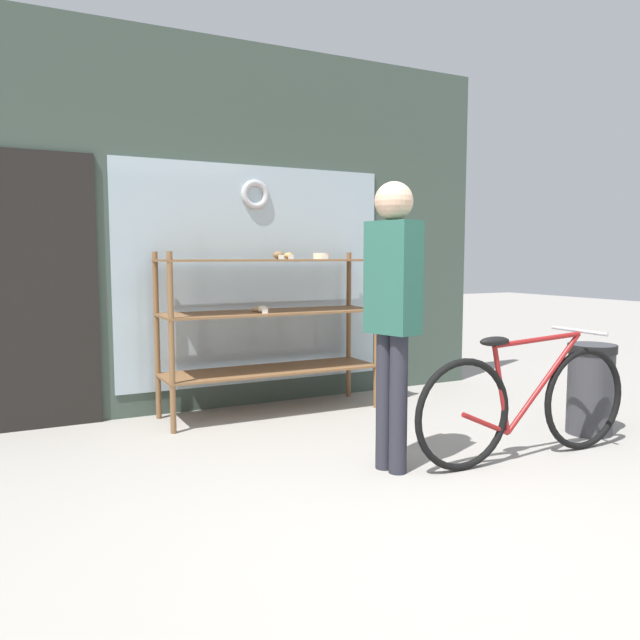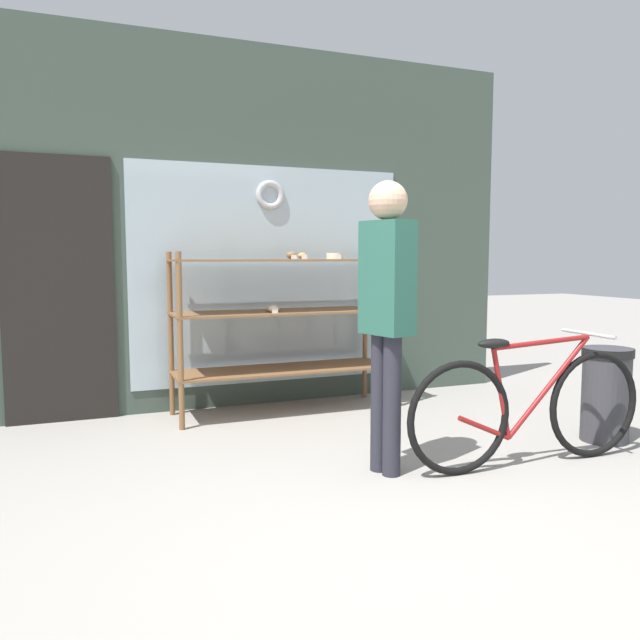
# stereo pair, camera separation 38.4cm
# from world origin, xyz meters

# --- Properties ---
(ground_plane) EXTENTS (30.00, 30.00, 0.00)m
(ground_plane) POSITION_xyz_m (0.00, 0.00, 0.00)
(ground_plane) COLOR gray
(storefront_facade) EXTENTS (5.08, 0.13, 3.13)m
(storefront_facade) POSITION_xyz_m (-0.05, 2.75, 1.53)
(storefront_facade) COLOR #3D4C42
(storefront_facade) RESTS_ON ground_plane
(display_case) EXTENTS (1.82, 0.53, 1.36)m
(display_case) POSITION_xyz_m (0.20, 2.35, 0.82)
(display_case) COLOR brown
(display_case) RESTS_ON ground_plane
(bicycle) EXTENTS (1.72, 0.46, 0.83)m
(bicycle) POSITION_xyz_m (1.20, 0.48, 0.37)
(bicycle) COLOR black
(bicycle) RESTS_ON ground_plane
(pedestrian) EXTENTS (0.26, 0.36, 1.76)m
(pedestrian) POSITION_xyz_m (0.30, 0.69, 1.05)
(pedestrian) COLOR #282833
(pedestrian) RESTS_ON ground_plane
(trash_bin) EXTENTS (0.35, 0.35, 0.67)m
(trash_bin) POSITION_xyz_m (2.07, 0.71, 0.36)
(trash_bin) COLOR #38383D
(trash_bin) RESTS_ON ground_plane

